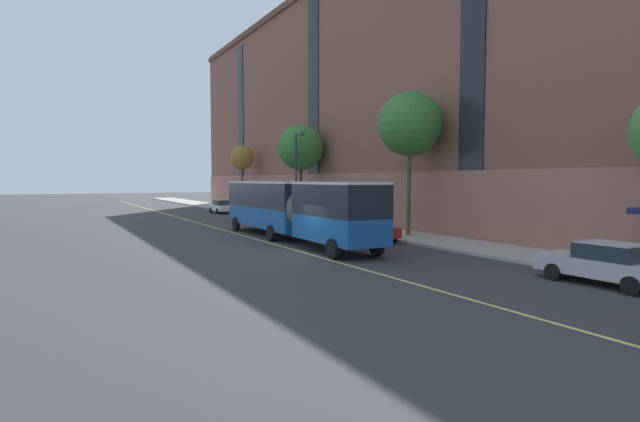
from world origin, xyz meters
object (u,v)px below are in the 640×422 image
street_tree_far_uptown (301,148)px  street_tree_far_downtown (242,158)px  city_bus (291,207)px  parked_car_red_2 (370,228)px  parked_car_navy_6 (295,217)px  parked_car_red_1 (251,211)px  street_tree_mid_block (410,124)px  parked_car_silver_0 (606,264)px  street_lamp (297,169)px  fire_hydrant (301,218)px  parked_car_white_5 (222,206)px

street_tree_far_uptown → street_tree_far_downtown: 15.86m
city_bus → parked_car_red_2: (4.18, -2.58, -1.36)m
parked_car_red_2 → parked_car_navy_6: (-0.11, 10.40, 0.00)m
parked_car_red_1 → city_bus: bearing=-103.2°
parked_car_red_2 → street_tree_mid_block: 7.43m
city_bus → parked_car_red_2: city_bus is taller
street_tree_far_downtown → parked_car_red_1: bearing=-106.0°
parked_car_silver_0 → street_lamp: (1.69, 28.67, 4.02)m
parked_car_red_1 → street_lamp: bearing=-75.5°
parked_car_silver_0 → street_tree_far_uptown: 31.86m
parked_car_red_1 → parked_car_red_2: (0.01, -20.41, -0.00)m
parked_car_navy_6 → street_lamp: size_ratio=0.62×
parked_car_red_2 → street_tree_far_uptown: bearing=78.4°
parked_car_red_1 → fire_hydrant: size_ratio=6.23×
street_lamp → parked_car_red_1: bearing=104.5°
parked_car_red_2 → fire_hydrant: 12.84m
parked_car_navy_6 → street_lamp: 5.51m
parked_car_navy_6 → street_lamp: (1.83, 3.30, 4.01)m
parked_car_silver_0 → street_tree_mid_block: street_tree_mid_block is taller
parked_car_white_5 → street_tree_mid_block: street_tree_mid_block is taller
city_bus → street_tree_mid_block: size_ratio=1.96×
parked_car_red_2 → fire_hydrant: parked_car_red_2 is taller
parked_car_navy_6 → street_tree_far_downtown: size_ratio=0.61×
parked_car_silver_0 → parked_car_red_1: 35.37m
street_tree_far_downtown → city_bus: bearing=-104.3°
street_tree_mid_block → parked_car_red_1: bearing=99.4°
parked_car_silver_0 → fire_hydrant: 27.75m
city_bus → street_tree_far_uptown: 16.19m
parked_car_silver_0 → parked_car_white_5: same height
street_tree_far_downtown → fire_hydrant: street_tree_far_downtown is taller
parked_car_silver_0 → city_bus: bearing=103.5°
parked_car_red_2 → parked_car_white_5: same height
fire_hydrant → street_tree_far_uptown: bearing=63.6°
street_tree_far_downtown → parked_car_navy_6: bearing=-99.0°
street_lamp → parked_car_white_5: bearing=96.4°
parked_car_silver_0 → parked_car_navy_6: size_ratio=0.97×
parked_car_red_2 → street_tree_mid_block: (3.32, 0.29, 6.64)m
parked_car_red_1 → parked_car_navy_6: size_ratio=0.94×
parked_car_red_1 → parked_car_white_5: 9.19m
city_bus → parked_car_white_5: 27.37m
parked_car_navy_6 → street_tree_mid_block: (3.43, -10.11, 6.64)m
street_lamp → fire_hydrant: 4.41m
parked_car_red_1 → parked_car_white_5: (-0.06, 9.19, -0.00)m
parked_car_silver_0 → street_tree_far_downtown: street_tree_far_downtown is taller
parked_car_red_2 → parked_car_navy_6: bearing=90.6°
parked_car_navy_6 → fire_hydrant: 2.92m
parked_car_silver_0 → parked_car_red_1: bearing=90.1°
parked_car_silver_0 → street_lamp: size_ratio=0.60×
parked_car_navy_6 → street_tree_far_uptown: size_ratio=0.54×
parked_car_white_5 → parked_car_navy_6: size_ratio=0.93×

